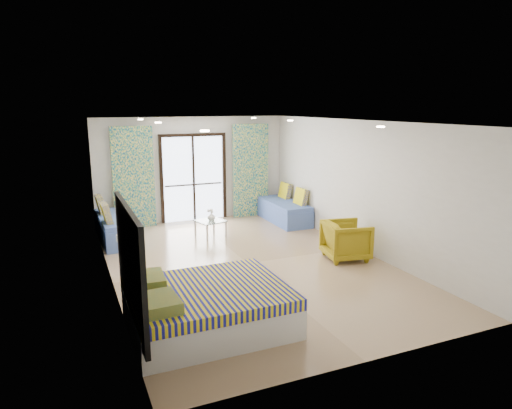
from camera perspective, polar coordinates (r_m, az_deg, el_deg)
name	(u,v)px	position (r m, az deg, el deg)	size (l,w,h in m)	color
floor	(247,263)	(8.88, -1.08, -7.38)	(5.00, 7.50, 0.01)	#937657
ceiling	(247,122)	(8.36, -1.15, 10.32)	(5.00, 7.50, 0.01)	silver
wall_back	(193,169)	(12.03, -7.88, 4.38)	(5.00, 0.01, 2.70)	silver
wall_front	(372,254)	(5.34, 14.31, -6.04)	(5.00, 0.01, 2.70)	silver
wall_left	(107,206)	(7.94, -18.07, -0.24)	(0.01, 7.50, 2.70)	silver
wall_right	(358,186)	(9.72, 12.68, 2.30)	(0.01, 7.50, 2.70)	silver
balcony_door	(193,173)	(12.01, -7.83, 3.93)	(1.76, 0.08, 2.28)	black
balcony_rail	(194,185)	(12.07, -7.80, 2.49)	(1.52, 0.03, 0.04)	#595451
curtain_left	(134,178)	(11.56, -15.06, 3.25)	(1.00, 0.10, 2.50)	silver
curtain_right	(251,171)	(12.37, -0.69, 4.25)	(1.00, 0.10, 2.50)	silver
downlight_a	(205,131)	(6.01, -6.43, 9.14)	(0.12, 0.12, 0.02)	#FFE0B2
downlight_b	(381,127)	(7.33, 15.31, 9.36)	(0.12, 0.12, 0.02)	#FFE0B2
downlight_c	(158,123)	(8.92, -12.14, 9.99)	(0.12, 0.12, 0.02)	#FFE0B2
downlight_d	(290,121)	(9.85, 4.30, 10.43)	(0.12, 0.12, 0.02)	#FFE0B2
downlight_e	(141,119)	(10.89, -14.24, 10.27)	(0.12, 0.12, 0.02)	#FFE0B2
downlight_f	(254,118)	(11.67, -0.31, 10.76)	(0.12, 0.12, 0.02)	#FFE0B2
headboard	(130,265)	(5.94, -15.46, -7.27)	(0.06, 2.10, 1.50)	black
switch_plate	(117,238)	(7.13, -16.95, -4.07)	(0.02, 0.10, 0.10)	silver
bed	(207,307)	(6.41, -6.14, -12.59)	(2.11, 1.72, 0.73)	silver
daybed_left	(117,227)	(10.74, -17.01, -2.71)	(0.85, 2.01, 0.98)	#4762A9
daybed_right	(284,210)	(11.95, 3.54, -0.73)	(0.75, 1.91, 0.94)	#4762A9
coffee_table	(210,222)	(10.57, -5.72, -2.22)	(0.72, 0.72, 0.68)	silver
vase	(211,216)	(10.54, -5.60, -1.50)	(0.18, 0.19, 0.18)	white
armchair	(346,239)	(9.19, 11.21, -4.19)	(0.81, 0.76, 0.83)	#998413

